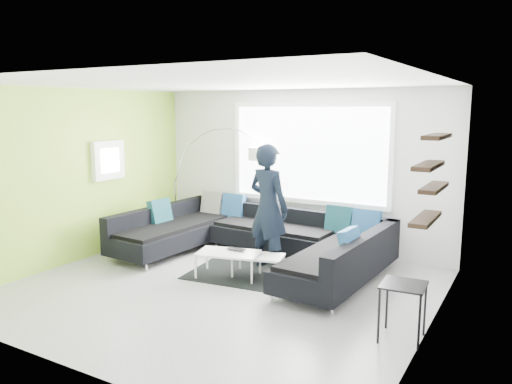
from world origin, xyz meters
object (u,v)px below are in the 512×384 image
sectional_sofa (249,241)px  arc_lamp (175,182)px  person (268,207)px  laptop (235,250)px  coffee_table (243,264)px  side_table (402,312)px

sectional_sofa → arc_lamp: size_ratio=1.97×
person → laptop: bearing=77.6°
coffee_table → laptop: size_ratio=3.75×
arc_lamp → coffee_table: bearing=-39.5°
person → arc_lamp: bearing=-6.0°
sectional_sofa → side_table: sectional_sofa is taller
sectional_sofa → person: size_ratio=2.16×
sectional_sofa → side_table: bearing=-24.2°
person → coffee_table: bearing=88.8°
coffee_table → side_table: side_table is taller
sectional_sofa → side_table: 3.13m
sectional_sofa → arc_lamp: 2.41m
arc_lamp → person: 2.65m
arc_lamp → sectional_sofa: bearing=-30.8°
arc_lamp → person: bearing=-28.1°
side_table → person: bearing=149.4°
coffee_table → laptop: laptop is taller
side_table → laptop: 2.82m
coffee_table → side_table: bearing=-34.1°
coffee_table → arc_lamp: 2.89m
coffee_table → laptop: 0.24m
side_table → laptop: side_table is taller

